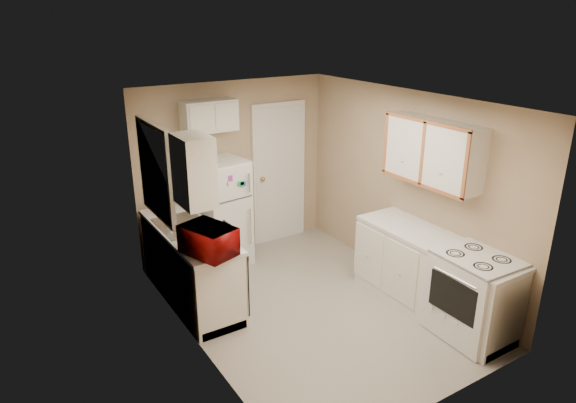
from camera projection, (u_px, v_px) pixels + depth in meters
floor at (311, 306)px, 6.01m from camera, size 3.80×3.80×0.00m
ceiling at (314, 100)px, 5.18m from camera, size 3.80×3.80×0.00m
wall_left at (192, 239)px, 4.90m from camera, size 3.80×3.80×0.00m
wall_right at (406, 189)px, 6.30m from camera, size 3.80×3.80×0.00m
wall_back at (234, 169)px, 7.10m from camera, size 2.80×2.80×0.00m
wall_front at (448, 284)px, 4.09m from camera, size 2.80×2.80×0.00m
left_counter at (191, 265)px, 6.02m from camera, size 0.60×1.80×0.90m
dishwasher at (236, 276)px, 5.68m from camera, size 0.03×0.58×0.72m
sink at (184, 228)px, 6.00m from camera, size 0.54×0.74×0.16m
microwave at (209, 241)px, 5.22m from camera, size 0.62×0.47×0.37m
soap_bottle at (166, 207)px, 6.27m from camera, size 0.08×0.08×0.17m
window_blinds at (156, 171)px, 5.61m from camera, size 0.10×0.98×1.08m
upper_cabinet_left at (194, 171)px, 4.94m from camera, size 0.30×0.45×0.70m
refrigerator at (223, 213)px, 6.81m from camera, size 0.66×0.65×1.45m
cabinet_over_fridge at (209, 116)px, 6.51m from camera, size 0.70×0.30×0.40m
interior_door at (279, 174)px, 7.48m from camera, size 0.86×0.06×2.08m
right_counter at (432, 276)px, 5.77m from camera, size 0.60×2.00×0.90m
stove at (473, 296)px, 5.32m from camera, size 0.65×0.79×0.94m
upper_cabinet_right at (433, 152)px, 5.62m from camera, size 0.30×1.20×0.70m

